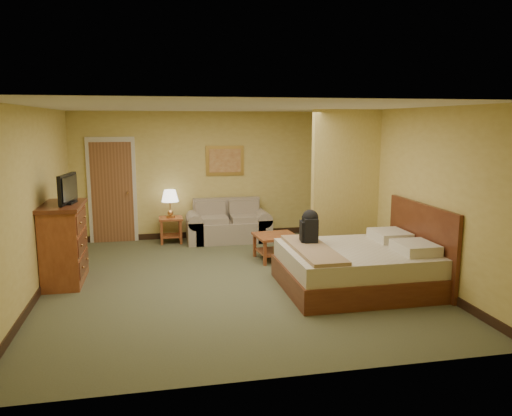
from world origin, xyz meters
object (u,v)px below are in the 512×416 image
object	(u,v)px
loveseat	(228,227)
coffee_table	(276,242)
bed	(363,266)
dresser	(64,243)

from	to	relation	value
loveseat	coffee_table	distance (m)	1.69
bed	dresser	bearing A→B (deg)	165.23
coffee_table	bed	size ratio (longest dim) A/B	0.34
dresser	bed	world-z (taller)	bed
loveseat	bed	size ratio (longest dim) A/B	0.76
bed	coffee_table	bearing A→B (deg)	117.43
coffee_table	bed	bearing A→B (deg)	-62.57
coffee_table	bed	xyz separation A→B (m)	(0.89, -1.71, 0.01)
loveseat	dresser	size ratio (longest dim) A/B	1.39
dresser	bed	size ratio (longest dim) A/B	0.54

